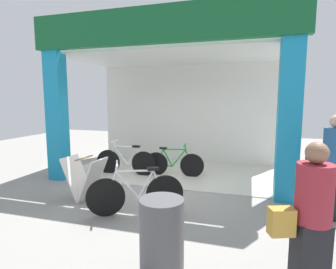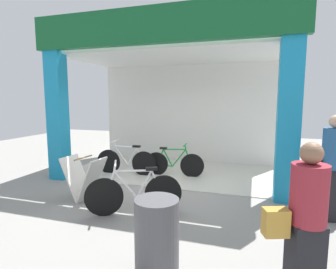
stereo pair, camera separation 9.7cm
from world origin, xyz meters
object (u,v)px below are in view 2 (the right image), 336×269
Objects in this scene: bicycle_inside_1 at (174,163)px; pedestrian_1 at (332,166)px; bicycle_parked_0 at (134,193)px; pedestrian_2 at (305,223)px; bicycle_inside_0 at (126,161)px; trash_bin at (157,239)px; sandwich_board_sign at (84,178)px.

pedestrian_1 is at bearing -28.44° from bicycle_inside_1.
bicycle_parked_0 is 0.95× the size of pedestrian_2.
bicycle_inside_0 is at bearing -169.74° from bicycle_inside_1.
bicycle_parked_0 is at bearing -90.01° from bicycle_inside_1.
bicycle_inside_0 is 1.79× the size of trash_bin.
pedestrian_2 is (3.73, -1.82, 0.40)m from sandwich_board_sign.
bicycle_inside_1 is 0.89× the size of pedestrian_1.
pedestrian_1 is (4.50, -1.52, 0.56)m from bicycle_inside_0.
bicycle_parked_0 is 1.74× the size of sandwich_board_sign.
bicycle_parked_0 is at bearing -60.75° from bicycle_inside_0.
trash_bin reaches higher than sandwich_board_sign.
bicycle_parked_0 reaches higher than sandwich_board_sign.
sandwich_board_sign is at bearing -89.63° from bicycle_inside_0.
bicycle_inside_0 is 1.06× the size of bicycle_inside_1.
pedestrian_2 is (2.47, -1.48, 0.46)m from bicycle_parked_0.
pedestrian_1 reaches higher than bicycle_inside_1.
sandwich_board_sign is 4.17m from pedestrian_2.
bicycle_parked_0 is 2.92m from pedestrian_2.
pedestrian_1 is (3.23, 0.75, 0.55)m from bicycle_parked_0.
sandwich_board_sign reaches higher than bicycle_inside_1.
bicycle_inside_0 is 1.89× the size of sandwich_board_sign.
pedestrian_2 reaches higher than bicycle_inside_0.
trash_bin is at bearing -76.43° from bicycle_inside_1.
bicycle_inside_0 is 1.93m from sandwich_board_sign.
bicycle_inside_1 is 0.97× the size of pedestrian_2.
bicycle_inside_1 is 2.50m from bicycle_parked_0.
bicycle_parked_0 is 1.65× the size of trash_bin.
sandwich_board_sign is 0.54× the size of pedestrian_2.
pedestrian_2 is at bearing -25.97° from sandwich_board_sign.
bicycle_parked_0 is 0.87× the size of pedestrian_1.
bicycle_inside_1 is at bearing 10.26° from bicycle_inside_0.
bicycle_inside_0 is 2.60m from bicycle_parked_0.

